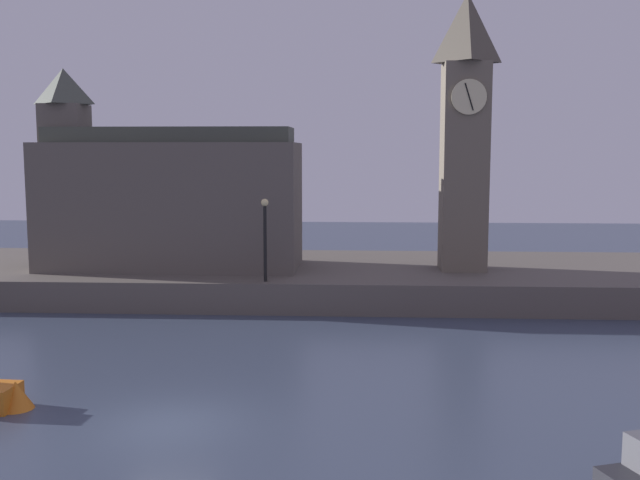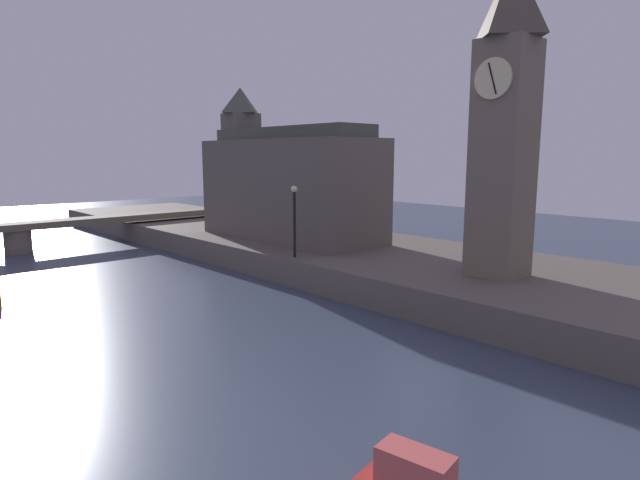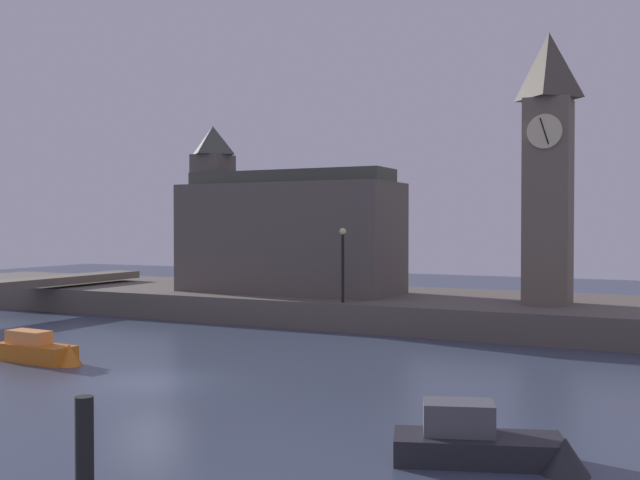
{
  "view_description": "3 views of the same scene",
  "coord_description": "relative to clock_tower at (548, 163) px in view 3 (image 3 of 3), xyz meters",
  "views": [
    {
      "loc": [
        5.35,
        -19.87,
        7.7
      ],
      "look_at": [
        3.33,
        17.41,
        3.19
      ],
      "focal_mm": 41.61,
      "sensor_mm": 36.0,
      "label": 1
    },
    {
      "loc": [
        22.81,
        -3.58,
        7.08
      ],
      "look_at": [
        3.64,
        14.09,
        2.87
      ],
      "focal_mm": 29.45,
      "sensor_mm": 36.0,
      "label": 2
    },
    {
      "loc": [
        17.09,
        -20.93,
        5.63
      ],
      "look_at": [
        -0.53,
        14.84,
        4.8
      ],
      "focal_mm": 41.62,
      "sensor_mm": 36.0,
      "label": 3
    }
  ],
  "objects": [
    {
      "name": "ground_plane",
      "position": [
        -10.7,
        -18.9,
        -8.82
      ],
      "size": [
        120.0,
        120.0,
        0.0
      ],
      "primitive_type": "plane",
      "color": "#384256"
    },
    {
      "name": "boat_barge_dark",
      "position": [
        2.47,
        -22.54,
        -8.36
      ],
      "size": [
        4.93,
        2.67,
        1.54
      ],
      "color": "#232328",
      "rests_on": "ground"
    },
    {
      "name": "parliament_hall",
      "position": [
        -15.84,
        0.06,
        -3.61
      ],
      "size": [
        13.55,
        5.42,
        10.49
      ],
      "color": "#5B544C",
      "rests_on": "far_embankment"
    },
    {
      "name": "boat_patrol_orange",
      "position": [
        -17.11,
        -17.84,
        -8.34
      ],
      "size": [
        4.2,
        1.42,
        1.31
      ],
      "color": "orange",
      "rests_on": "ground"
    },
    {
      "name": "clock_tower",
      "position": [
        0.0,
        0.0,
        0.0
      ],
      "size": [
        2.53,
        2.57,
        14.1
      ],
      "color": "#6B6051",
      "rests_on": "far_embankment"
    },
    {
      "name": "mooring_post_right",
      "position": [
        -4.73,
        -28.31,
        -7.79
      ],
      "size": [
        0.39,
        0.39,
        2.07
      ],
      "primitive_type": "cylinder",
      "color": "black",
      "rests_on": "ground"
    },
    {
      "name": "far_embankment",
      "position": [
        -10.7,
        1.1,
        -8.07
      ],
      "size": [
        70.0,
        12.0,
        1.5
      ],
      "primitive_type": "cube",
      "color": "#5B544C",
      "rests_on": "ground"
    },
    {
      "name": "streetlamp",
      "position": [
        -9.83,
        -4.17,
        -4.86
      ],
      "size": [
        0.36,
        0.36,
        3.95
      ],
      "color": "black",
      "rests_on": "far_embankment"
    }
  ]
}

